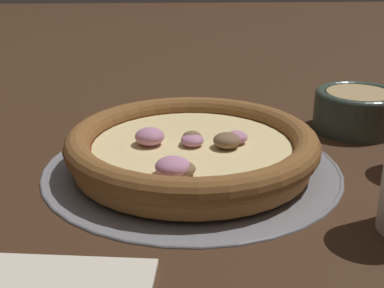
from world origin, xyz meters
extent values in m
plane|color=#3D2616|center=(0.00, 0.00, 0.00)|extent=(3.00, 3.00, 0.00)
cylinder|color=gray|center=(0.00, 0.00, 0.00)|extent=(0.31, 0.31, 0.00)
torus|color=gray|center=(0.00, 0.00, 0.00)|extent=(0.31, 0.31, 0.01)
cylinder|color=#BC7F42|center=(0.00, 0.00, 0.01)|extent=(0.24, 0.24, 0.02)
torus|color=brown|center=(0.00, 0.00, 0.03)|extent=(0.26, 0.26, 0.03)
cylinder|color=#B7381E|center=(0.00, 0.00, 0.03)|extent=(0.22, 0.22, 0.00)
cylinder|color=beige|center=(0.00, 0.00, 0.03)|extent=(0.21, 0.21, 0.00)
ellipsoid|color=brown|center=(-0.01, -0.03, 0.04)|extent=(0.04, 0.04, 0.02)
ellipsoid|color=#3D6B38|center=(0.00, 0.00, 0.03)|extent=(0.03, 0.03, 0.01)
ellipsoid|color=brown|center=(-0.08, 0.01, 0.03)|extent=(0.03, 0.03, 0.01)
ellipsoid|color=#C17FA3|center=(0.00, 0.04, 0.04)|extent=(0.04, 0.04, 0.02)
ellipsoid|color=#C17FA3|center=(-0.01, 0.00, 0.03)|extent=(0.03, 0.03, 0.01)
ellipsoid|color=brown|center=(0.00, 0.00, 0.04)|extent=(0.02, 0.02, 0.01)
ellipsoid|color=#C17FA3|center=(-0.08, 0.02, 0.04)|extent=(0.04, 0.04, 0.02)
ellipsoid|color=#C17FA3|center=(0.00, -0.05, 0.03)|extent=(0.03, 0.03, 0.01)
cylinder|color=#334238|center=(0.11, -0.21, 0.02)|extent=(0.11, 0.11, 0.04)
torus|color=#334238|center=(0.11, -0.21, 0.04)|extent=(0.11, 0.11, 0.01)
cylinder|color=tan|center=(0.11, -0.21, 0.05)|extent=(0.08, 0.08, 0.00)
camera|label=1|loc=(-0.51, 0.02, 0.23)|focal=50.00mm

